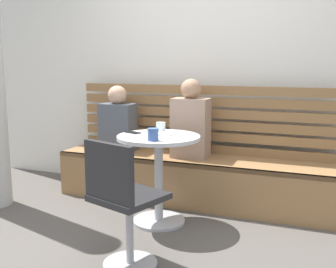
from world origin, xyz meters
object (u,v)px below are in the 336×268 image
Objects in this scene: person_adult at (191,123)px; person_child_left at (118,122)px; cup_mug_blue at (153,134)px; cafe_table at (159,162)px; plate_small at (166,134)px; phone_on_table at (133,132)px; cup_glass_short at (161,127)px; booth_bench at (195,180)px; white_chair at (122,200)px.

person_child_left is at bearing 178.78° from person_adult.
cup_mug_blue is (0.75, -0.82, 0.06)m from person_child_left.
plate_small is at bearing 58.78° from cafe_table.
person_child_left is 1.11m from cup_mug_blue.
person_adult is 0.64m from phone_on_table.
person_child_left is 0.72m from phone_on_table.
cafe_table is at bearing -72.54° from cup_glass_short.
cafe_table is 0.34m from phone_on_table.
plate_small is (-0.01, 0.28, -0.04)m from cup_mug_blue.
booth_bench is at bearing 63.58° from cup_glass_short.
person_child_left is 6.96× the size of cup_mug_blue.
phone_on_table is (-0.34, 0.85, 0.28)m from white_chair.
cup_glass_short reaches higher than plate_small.
person_adult is at bearing -8.71° from phone_on_table.
cafe_table is 9.25× the size of cup_glass_short.
phone_on_table is at bearing -139.96° from cup_glass_short.
person_adult is 0.42m from cup_glass_short.
cup_glass_short reaches higher than phone_on_table.
cup_mug_blue is (-0.04, 0.59, 0.32)m from white_chair.
person_adult reaches higher than cafe_table.
person_adult is at bearing 90.41° from white_chair.
person_child_left reaches higher than cup_glass_short.
person_child_left reaches higher than white_chair.
white_chair is 0.68m from cup_mug_blue.
cafe_table is 0.35m from cup_mug_blue.
person_child_left is 0.92m from plate_small.
phone_on_table is at bearing -124.93° from booth_bench.
person_child_left is at bearing 143.74° from plate_small.
booth_bench is 0.71m from cup_glass_short.
person_adult is at bearing -1.22° from person_child_left.
cup_mug_blue is at bearing -75.33° from cup_glass_short.
person_child_left reaches higher than cafe_table.
cup_mug_blue is at bearing -108.48° from phone_on_table.
cup_mug_blue is 0.56× the size of plate_small.
person_adult reaches higher than phone_on_table.
cafe_table is 7.79× the size of cup_mug_blue.
plate_small is at bearing 93.32° from white_chair.
cafe_table is 0.33m from cup_glass_short.
booth_bench is at bearing -1.48° from person_child_left.
plate_small is 1.21× the size of phone_on_table.
person_child_left is at bearing 60.72° from phone_on_table.
cup_glass_short is 0.17m from plate_small.
plate_small is (-0.04, -0.53, -0.03)m from person_adult.
booth_bench is 0.74m from plate_small.
cup_glass_short is (-0.06, 0.20, 0.26)m from cafe_table.
cup_glass_short is 0.84× the size of cup_mug_blue.
white_chair is at bearing -135.98° from phone_on_table.
plate_small is at bearing -53.26° from cup_glass_short.
cup_glass_short is 0.47× the size of plate_small.
booth_bench is at bearing 88.31° from white_chair.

